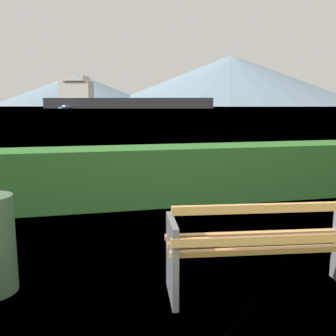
% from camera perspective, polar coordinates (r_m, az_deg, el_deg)
% --- Properties ---
extents(ground_plane, '(1400.00, 1400.00, 0.00)m').
position_cam_1_polar(ground_plane, '(3.58, 13.69, -17.47)').
color(ground_plane, olive).
extents(water_surface, '(620.00, 620.00, 0.00)m').
position_cam_1_polar(water_surface, '(312.06, -13.19, 8.86)').
color(water_surface, '#6B8EA3').
rests_on(water_surface, ground_plane).
extents(park_bench, '(1.70, 0.77, 0.87)m').
position_cam_1_polar(park_bench, '(3.36, 14.32, -11.43)').
color(park_bench, '#A0703F').
rests_on(park_bench, ground_plane).
extents(hedge_row, '(8.16, 0.88, 0.93)m').
position_cam_1_polar(hedge_row, '(6.36, 0.56, -0.92)').
color(hedge_row, '#285B23').
rests_on(hedge_row, ground_plane).
extents(cargo_ship_large, '(82.87, 35.25, 15.68)m').
position_cam_1_polar(cargo_ship_large, '(194.34, -7.73, 10.13)').
color(cargo_ship_large, '#232328').
rests_on(cargo_ship_large, water_surface).
extents(sailboat_mid, '(6.88, 7.48, 1.57)m').
position_cam_1_polar(sailboat_mid, '(190.01, -15.05, 8.76)').
color(sailboat_mid, '#335693').
rests_on(sailboat_mid, water_surface).
extents(distant_hills, '(894.59, 405.34, 79.13)m').
position_cam_1_polar(distant_hills, '(590.96, -7.36, 12.61)').
color(distant_hills, slate).
rests_on(distant_hills, ground_plane).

